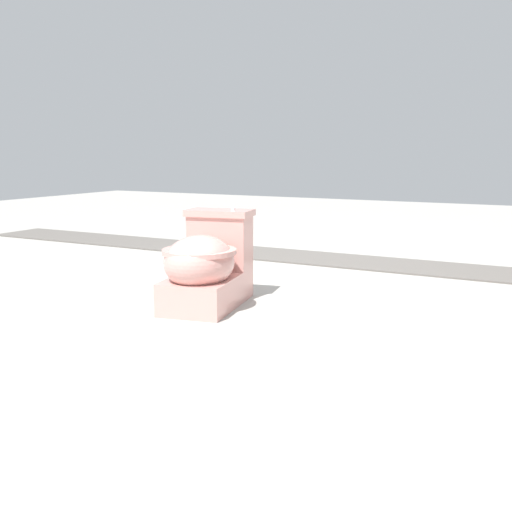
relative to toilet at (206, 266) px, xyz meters
name	(u,v)px	position (x,y,z in m)	size (l,w,h in m)	color
ground_plane	(258,298)	(-0.29, 0.16, -0.22)	(14.00, 14.00, 0.00)	#A8A59E
gravel_strip	(402,266)	(-1.61, 0.66, -0.21)	(0.56, 8.00, 0.01)	#605B56
toilet	(206,266)	(0.00, 0.00, 0.00)	(0.69, 0.48, 0.52)	#E09E93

